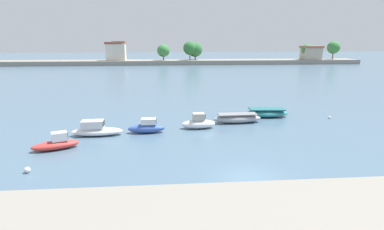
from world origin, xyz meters
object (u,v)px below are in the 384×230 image
object	(u,v)px
moored_boat_4	(237,118)
mooring_buoy_1	(330,117)
mooring_buoy_2	(66,137)
moored_boat_2	(147,127)
moored_boat_0	(56,144)
moored_boat_3	(199,123)
mooring_buoy_3	(27,170)
moored_boat_5	(267,113)
moored_boat_1	(96,130)

from	to	relation	value
moored_boat_4	mooring_buoy_1	distance (m)	10.94
mooring_buoy_1	mooring_buoy_2	size ratio (longest dim) A/B	0.87
mooring_buoy_2	mooring_buoy_1	bearing A→B (deg)	10.35
moored_boat_2	moored_boat_4	xyz separation A→B (m)	(9.49, 2.92, -0.05)
moored_boat_0	moored_boat_3	distance (m)	13.28
moored_boat_0	mooring_buoy_3	xyz separation A→B (m)	(-0.41, -4.64, -0.28)
moored_boat_2	mooring_buoy_1	bearing A→B (deg)	9.13
moored_boat_2	moored_boat_3	bearing A→B (deg)	10.42
moored_boat_4	moored_boat_5	bearing A→B (deg)	27.40
moored_boat_3	mooring_buoy_3	xyz separation A→B (m)	(-12.64, -9.79, -0.36)
moored_boat_2	moored_boat_3	xyz separation A→B (m)	(5.11, 1.09, 0.03)
moored_boat_4	moored_boat_2	bearing A→B (deg)	-165.25
moored_boat_1	mooring_buoy_3	world-z (taller)	moored_boat_1
mooring_buoy_2	moored_boat_4	bearing A→B (deg)	13.79
mooring_buoy_1	mooring_buoy_3	world-z (taller)	mooring_buoy_3
moored_boat_0	mooring_buoy_1	world-z (taller)	moored_boat_0
moored_boat_3	moored_boat_1	bearing A→B (deg)	-172.93
moored_boat_1	moored_boat_5	size ratio (longest dim) A/B	0.94
mooring_buoy_2	moored_boat_5	bearing A→B (deg)	17.12
mooring_buoy_1	mooring_buoy_3	xyz separation A→B (m)	(-27.91, -12.57, 0.07)
moored_boat_1	moored_boat_5	distance (m)	19.00
moored_boat_1	moored_boat_3	distance (m)	9.91
moored_boat_0	mooring_buoy_3	world-z (taller)	moored_boat_0
moored_boat_1	moored_boat_4	bearing A→B (deg)	12.10
moored_boat_1	moored_boat_3	size ratio (longest dim) A/B	1.38
mooring_buoy_3	moored_boat_1	bearing A→B (deg)	70.78
moored_boat_4	mooring_buoy_3	world-z (taller)	moored_boat_4
moored_boat_3	moored_boat_5	size ratio (longest dim) A/B	0.68
moored_boat_2	mooring_buoy_1	world-z (taller)	moored_boat_2
moored_boat_2	mooring_buoy_3	xyz separation A→B (m)	(-7.53, -8.71, -0.33)
moored_boat_5	mooring_buoy_3	distance (m)	25.18
moored_boat_2	moored_boat_1	bearing A→B (deg)	-175.51
moored_boat_2	mooring_buoy_2	xyz separation A→B (m)	(-7.25, -1.18, -0.38)
mooring_buoy_2	mooring_buoy_3	size ratio (longest dim) A/B	0.77
moored_boat_5	moored_boat_1	bearing A→B (deg)	-158.92
moored_boat_0	moored_boat_2	size ratio (longest dim) A/B	1.09
moored_boat_0	moored_boat_5	size ratio (longest dim) A/B	0.76
moored_boat_0	mooring_buoy_2	distance (m)	2.90
moored_boat_5	mooring_buoy_3	bearing A→B (deg)	-142.84
moored_boat_5	moored_boat_4	bearing A→B (deg)	-146.57
moored_boat_0	mooring_buoy_2	world-z (taller)	moored_boat_0
moored_boat_1	moored_boat_3	bearing A→B (deg)	7.72
mooring_buoy_1	mooring_buoy_3	bearing A→B (deg)	-155.76
moored_boat_2	mooring_buoy_3	bearing A→B (deg)	-132.47
moored_boat_2	mooring_buoy_2	world-z (taller)	moored_boat_2
moored_boat_1	moored_boat_3	xyz separation A→B (m)	(9.78, 1.59, 0.02)
moored_boat_2	mooring_buoy_2	bearing A→B (deg)	-172.33
moored_boat_2	mooring_buoy_3	size ratio (longest dim) A/B	8.64
moored_boat_0	mooring_buoy_2	bearing A→B (deg)	70.57
moored_boat_0	moored_boat_3	world-z (taller)	moored_boat_3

